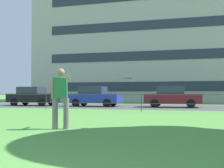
{
  "coord_description": "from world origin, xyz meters",
  "views": [
    {
      "loc": [
        2.3,
        -1.2,
        1.05
      ],
      "look_at": [
        -0.66,
        10.14,
        1.42
      ],
      "focal_mm": 44.43,
      "sensor_mm": 36.0,
      "label": 1
    }
  ],
  "objects": [
    {
      "name": "person_thrower",
      "position": [
        -1.17,
        6.2,
        0.95
      ],
      "size": [
        0.49,
        0.87,
        1.76
      ],
      "color": "slate",
      "rests_on": "ground"
    },
    {
      "name": "car_maroon_left",
      "position": [
        1.47,
        19.32,
        0.78
      ],
      "size": [
        4.02,
        1.85,
        1.54
      ],
      "color": "maroon",
      "rests_on": "ground"
    },
    {
      "name": "frisbee",
      "position": [
        0.68,
        6.91,
        1.49
      ],
      "size": [
        0.38,
        0.38,
        0.04
      ],
      "color": "purple"
    },
    {
      "name": "park_fence",
      "position": [
        0.0,
        14.1,
        0.68
      ],
      "size": [
        35.06,
        0.04,
        1.0
      ],
      "color": "#333833",
      "rests_on": "ground"
    },
    {
      "name": "street_strip",
      "position": [
        0.0,
        19.72,
        0.0
      ],
      "size": [
        80.0,
        7.98,
        0.01
      ],
      "primitive_type": "cube",
      "color": "#4C4C51",
      "rests_on": "ground"
    },
    {
      "name": "car_black_right",
      "position": [
        -9.73,
        19.14,
        0.78
      ],
      "size": [
        4.03,
        1.86,
        1.54
      ],
      "color": "black",
      "rests_on": "ground"
    },
    {
      "name": "apartment_building_background",
      "position": [
        1.44,
        35.86,
        9.16
      ],
      "size": [
        36.94,
        10.32,
        18.3
      ],
      "color": "#B7B2AD",
      "rests_on": "ground"
    },
    {
      "name": "car_blue_far_right",
      "position": [
        -4.45,
        19.23,
        0.78
      ],
      "size": [
        4.05,
        1.91,
        1.54
      ],
      "color": "#233899",
      "rests_on": "ground"
    }
  ]
}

